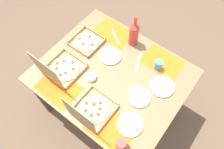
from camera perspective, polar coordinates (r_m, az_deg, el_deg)
ground_plane at (r=2.60m, az=0.00°, el=-8.48°), size 6.00×6.00×0.00m
dining_table at (r=2.00m, az=0.00°, el=-1.67°), size 1.27×1.08×0.78m
placemat_near_left at (r=2.02m, az=13.27°, el=3.33°), size 0.36×0.26×0.00m
placemat_near_right at (r=2.17m, az=0.25°, el=11.13°), size 0.36×0.26×0.00m
placemat_far_left at (r=1.71m, az=-0.32°, el=-14.17°), size 0.36×0.26×0.00m
placemat_far_right at (r=1.89m, az=-14.19°, el=-3.53°), size 0.36×0.26×0.00m
pizza_box_edge_far at (r=1.71m, az=-5.55°, el=-9.54°), size 0.29×0.30×0.33m
pizza_box_corner_left at (r=1.92m, az=-13.49°, el=1.38°), size 0.30×0.32×0.34m
pizza_box_corner_right at (r=2.10m, az=-6.85°, el=8.62°), size 0.27×0.27×0.04m
plate_far_left at (r=1.99m, az=-0.45°, el=4.98°), size 0.21×0.21×0.02m
plate_far_right at (r=1.88m, az=13.33°, el=-3.10°), size 0.21×0.21×0.03m
plate_middle at (r=1.80m, az=7.13°, el=-5.91°), size 0.20×0.20×0.03m
plate_near_right at (r=1.72m, az=4.77°, el=-13.05°), size 0.21×0.21×0.03m
soda_bottle at (r=2.00m, az=5.85°, el=10.83°), size 0.09×0.09×0.32m
cup_clear_left at (r=1.63m, az=2.45°, el=-18.06°), size 0.08×0.08×0.10m
cup_dark at (r=1.93m, az=12.24°, el=2.50°), size 0.07×0.07×0.10m
condiment_bowl at (r=1.87m, az=-5.63°, el=-0.69°), size 0.09×0.09×0.04m
knife_by_far_left at (r=1.98m, az=7.10°, el=3.38°), size 0.10×0.20×0.00m
knife_by_near_left at (r=2.14m, az=0.86°, el=10.15°), size 0.18×0.13×0.00m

